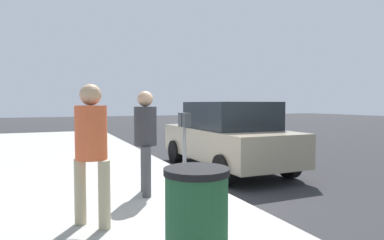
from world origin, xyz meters
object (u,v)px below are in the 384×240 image
(parking_meter, at_px, (184,134))
(parked_sedan_near, at_px, (227,136))
(pedestrian_bystander, at_px, (91,142))
(pedestrian_at_meter, at_px, (145,133))
(trash_bin, at_px, (197,224))

(parking_meter, bearing_deg, parked_sedan_near, -46.42)
(pedestrian_bystander, xyz_separation_m, parked_sedan_near, (3.11, -3.74, -0.34))
(pedestrian_at_meter, bearing_deg, trash_bin, -85.83)
(pedestrian_bystander, bearing_deg, parked_sedan_near, -1.77)
(pedestrian_at_meter, distance_m, parked_sedan_near, 3.31)
(parking_meter, bearing_deg, pedestrian_bystander, 125.01)
(pedestrian_at_meter, distance_m, trash_bin, 2.99)
(parking_meter, height_order, trash_bin, parking_meter)
(pedestrian_at_meter, height_order, parked_sedan_near, pedestrian_at_meter)
(parked_sedan_near, relative_size, trash_bin, 4.36)
(parking_meter, distance_m, pedestrian_bystander, 2.19)
(pedestrian_at_meter, relative_size, pedestrian_bystander, 0.98)
(parking_meter, distance_m, pedestrian_at_meter, 0.75)
(trash_bin, bearing_deg, pedestrian_bystander, 22.41)
(parking_meter, xyz_separation_m, pedestrian_bystander, (-1.25, 1.79, 0.07))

